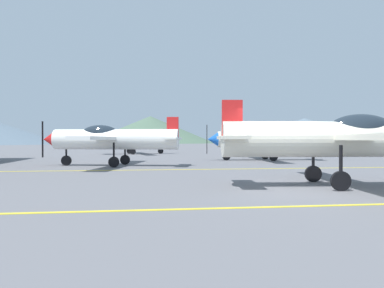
# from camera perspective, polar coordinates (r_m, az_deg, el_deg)

# --- Properties ---
(ground_plane) EXTENTS (400.00, 400.00, 0.00)m
(ground_plane) POSITION_cam_1_polar(r_m,az_deg,el_deg) (12.06, 13.30, -6.51)
(ground_plane) COLOR slate
(apron_line_near) EXTENTS (80.00, 0.16, 0.01)m
(apron_line_near) POSITION_cam_1_polar(r_m,az_deg,el_deg) (9.22, 20.39, -8.72)
(apron_line_near) COLOR yellow
(apron_line_near) RESTS_ON ground_plane
(apron_line_far) EXTENTS (80.00, 0.16, 0.01)m
(apron_line_far) POSITION_cam_1_polar(r_m,az_deg,el_deg) (19.18, 5.25, -3.80)
(apron_line_far) COLOR yellow
(apron_line_far) RESTS_ON ground_plane
(airplane_near) EXTENTS (8.07, 9.27, 2.77)m
(airplane_near) POSITION_cam_1_polar(r_m,az_deg,el_deg) (13.06, 21.72, 0.87)
(airplane_near) COLOR silver
(airplane_near) RESTS_ON ground_plane
(airplane_mid) EXTENTS (8.10, 9.23, 2.77)m
(airplane_mid) POSITION_cam_1_polar(r_m,az_deg,el_deg) (21.87, -12.20, 0.81)
(airplane_mid) COLOR white
(airplane_mid) RESTS_ON ground_plane
(airplane_far) EXTENTS (8.05, 9.26, 2.77)m
(airplane_far) POSITION_cam_1_polar(r_m,az_deg,el_deg) (27.73, 10.58, 0.79)
(airplane_far) COLOR silver
(airplane_far) RESTS_ON ground_plane
(airplane_back) EXTENTS (8.09, 9.25, 2.77)m
(airplane_back) POSITION_cam_1_polar(r_m,az_deg,el_deg) (39.39, -8.47, 0.76)
(airplane_back) COLOR white
(airplane_back) RESTS_ON ground_plane
(car_sedan) EXTENTS (4.32, 2.05, 1.62)m
(car_sedan) POSITION_cam_1_polar(r_m,az_deg,el_deg) (48.06, 10.99, -0.11)
(car_sedan) COLOR white
(car_sedan) RESTS_ON ground_plane
(hill_centerleft) EXTENTS (53.05, 53.05, 11.07)m
(hill_centerleft) POSITION_cam_1_polar(r_m,az_deg,el_deg) (155.26, -6.33, 2.18)
(hill_centerleft) COLOR #4C6651
(hill_centerleft) RESTS_ON ground_plane
(hill_centerright) EXTENTS (68.41, 68.41, 11.03)m
(hill_centerright) POSITION_cam_1_polar(r_m,az_deg,el_deg) (176.42, 16.67, 1.97)
(hill_centerright) COLOR slate
(hill_centerright) RESTS_ON ground_plane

